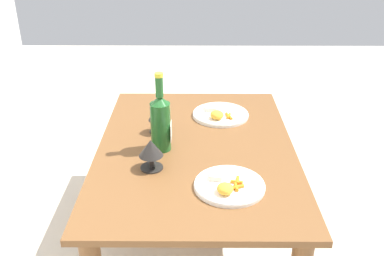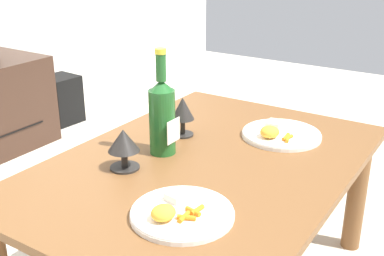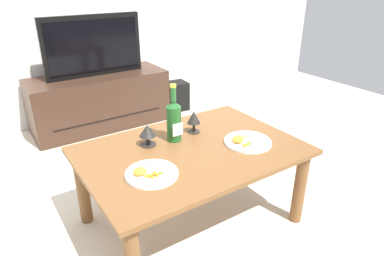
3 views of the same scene
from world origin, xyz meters
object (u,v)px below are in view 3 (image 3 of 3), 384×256
dinner_plate_left (151,173)px  goblet_left (147,132)px  floor_speaker (177,96)px  tv_stand (100,101)px  dining_table (191,161)px  tv_screen (93,46)px  dinner_plate_right (247,141)px  wine_bottle (174,119)px  goblet_right (194,118)px

dinner_plate_left → goblet_left: bearing=65.5°
floor_speaker → goblet_left: 1.84m
tv_stand → goblet_left: 1.53m
dining_table → tv_screen: size_ratio=1.33×
dinner_plate_right → wine_bottle: bearing=141.0°
tv_screen → dinner_plate_right: size_ratio=3.29×
goblet_right → dinner_plate_left: (-0.44, -0.29, -0.08)m
tv_screen → dinner_plate_left: 1.82m
wine_bottle → dinner_plate_right: wine_bottle is taller
dining_table → floor_speaker: bearing=61.2°
tv_stand → floor_speaker: 0.84m
tv_screen → floor_speaker: (0.83, -0.03, -0.62)m
wine_bottle → goblet_left: (-0.15, 0.03, -0.05)m
tv_stand → dinner_plate_left: size_ratio=4.91×
dinner_plate_left → dinner_plate_right: (0.60, 0.00, 0.00)m
tv_stand → dinner_plate_right: bearing=-82.1°
dining_table → tv_screen: (0.05, 1.65, 0.36)m
dinner_plate_left → wine_bottle: bearing=42.4°
goblet_right → tv_screen: bearing=93.0°
tv_screen → wine_bottle: tv_screen is taller
goblet_left → dinner_plate_right: size_ratio=0.46×
tv_stand → dinner_plate_left: (-0.36, -1.77, 0.24)m
dining_table → goblet_right: 0.27m
dining_table → floor_speaker: dining_table is taller
tv_screen → dinner_plate_right: (0.24, -1.76, -0.27)m
goblet_left → goblet_right: goblet_right is taller
tv_screen → dinner_plate_left: (-0.36, -1.76, -0.27)m
dinner_plate_right → tv_stand: bearing=97.9°
tv_screen → goblet_right: 1.49m
dining_table → wine_bottle: size_ratio=3.55×
goblet_left → dinner_plate_right: bearing=-31.2°
floor_speaker → dinner_plate_left: size_ratio=1.19×
floor_speaker → dinner_plate_right: 1.86m
goblet_right → dinner_plate_right: 0.34m
tv_stand → dinner_plate_right: (0.24, -1.77, 0.24)m
tv_stand → tv_screen: 0.52m
dining_table → floor_speaker: (0.89, 1.61, -0.25)m
wine_bottle → goblet_right: 0.16m
wine_bottle → goblet_right: wine_bottle is taller
wine_bottle → dinner_plate_left: (-0.28, -0.26, -0.12)m
goblet_left → dinner_plate_right: goblet_left is taller
dinner_plate_left → dining_table: bearing=20.8°
tv_screen → wine_bottle: size_ratio=2.66×
tv_stand → floor_speaker: tv_stand is taller
floor_speaker → goblet_right: goblet_right is taller
goblet_right → dining_table: bearing=-127.7°
wine_bottle → goblet_right: bearing=10.1°
tv_stand → floor_speaker: size_ratio=4.13×
wine_bottle → dinner_plate_right: (0.32, -0.26, -0.12)m
dining_table → goblet_left: size_ratio=9.60×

